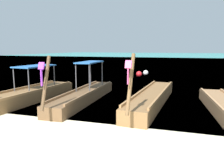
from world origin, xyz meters
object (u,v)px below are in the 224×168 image
(mooring_buoy_near, at_px, (146,73))
(longtail_boat_violet_ribbon, at_px, (84,95))
(longtail_boat_red_ribbon, at_px, (25,96))
(longtail_boat_pink_ribbon, at_px, (152,98))
(mooring_buoy_far, at_px, (139,74))

(mooring_buoy_near, bearing_deg, longtail_boat_violet_ribbon, -95.42)
(longtail_boat_violet_ribbon, bearing_deg, mooring_buoy_near, 84.58)
(longtail_boat_red_ribbon, height_order, mooring_buoy_near, longtail_boat_red_ribbon)
(longtail_boat_red_ribbon, bearing_deg, mooring_buoy_near, 73.75)
(longtail_boat_pink_ribbon, bearing_deg, mooring_buoy_far, 104.22)
(longtail_boat_red_ribbon, relative_size, mooring_buoy_far, 13.69)
(longtail_boat_violet_ribbon, bearing_deg, longtail_boat_pink_ribbon, 7.21)
(mooring_buoy_far, bearing_deg, longtail_boat_violet_ribbon, -94.05)
(longtail_boat_violet_ribbon, height_order, mooring_buoy_far, longtail_boat_violet_ribbon)
(longtail_boat_violet_ribbon, height_order, mooring_buoy_near, longtail_boat_violet_ribbon)
(mooring_buoy_near, distance_m, mooring_buoy_far, 1.46)
(longtail_boat_violet_ribbon, height_order, longtail_boat_pink_ribbon, longtail_boat_pink_ribbon)
(longtail_boat_pink_ribbon, distance_m, mooring_buoy_far, 10.41)
(mooring_buoy_near, bearing_deg, longtail_boat_red_ribbon, -106.25)
(mooring_buoy_far, bearing_deg, longtail_boat_pink_ribbon, -75.78)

